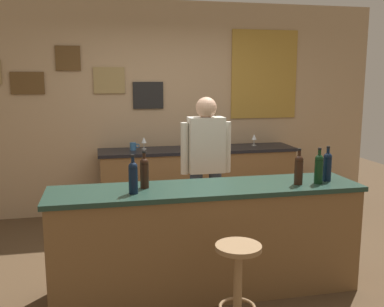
{
  "coord_description": "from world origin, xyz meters",
  "views": [
    {
      "loc": [
        -0.86,
        -3.79,
        1.81
      ],
      "look_at": [
        0.06,
        0.45,
        1.05
      ],
      "focal_mm": 40.7,
      "sensor_mm": 36.0,
      "label": 1
    }
  ],
  "objects_px": {
    "wine_bottle_b": "(144,172)",
    "wine_bottle_d": "(319,168)",
    "bartender": "(206,165)",
    "wine_glass_b": "(254,137)",
    "wine_bottle_e": "(327,165)",
    "wine_bottle_a": "(133,176)",
    "wine_bottle_c": "(299,169)",
    "wine_glass_a": "(144,141)",
    "bar_stool": "(238,275)",
    "coffee_mug": "(133,146)"
  },
  "relations": [
    {
      "from": "bartender",
      "to": "wine_bottle_e",
      "type": "distance_m",
      "value": 1.22
    },
    {
      "from": "bar_stool",
      "to": "wine_bottle_b",
      "type": "distance_m",
      "value": 1.12
    },
    {
      "from": "wine_glass_b",
      "to": "bartender",
      "type": "bearing_deg",
      "value": -127.32
    },
    {
      "from": "wine_bottle_a",
      "to": "wine_bottle_e",
      "type": "height_order",
      "value": "same"
    },
    {
      "from": "bartender",
      "to": "coffee_mug",
      "type": "distance_m",
      "value": 1.43
    },
    {
      "from": "bartender",
      "to": "wine_bottle_b",
      "type": "bearing_deg",
      "value": -133.16
    },
    {
      "from": "wine_bottle_b",
      "to": "wine_bottle_e",
      "type": "relative_size",
      "value": 1.0
    },
    {
      "from": "wine_bottle_d",
      "to": "wine_glass_b",
      "type": "height_order",
      "value": "wine_bottle_d"
    },
    {
      "from": "bartender",
      "to": "wine_glass_a",
      "type": "height_order",
      "value": "bartender"
    },
    {
      "from": "wine_bottle_b",
      "to": "wine_glass_a",
      "type": "relative_size",
      "value": 1.97
    },
    {
      "from": "wine_bottle_d",
      "to": "wine_bottle_e",
      "type": "xyz_separation_m",
      "value": [
        0.12,
        0.07,
        0.0
      ]
    },
    {
      "from": "bartender",
      "to": "wine_bottle_a",
      "type": "height_order",
      "value": "bartender"
    },
    {
      "from": "bartender",
      "to": "wine_bottle_a",
      "type": "xyz_separation_m",
      "value": [
        -0.81,
        -0.91,
        0.12
      ]
    },
    {
      "from": "bar_stool",
      "to": "wine_bottle_e",
      "type": "distance_m",
      "value": 1.37
    },
    {
      "from": "wine_bottle_e",
      "to": "wine_bottle_a",
      "type": "bearing_deg",
      "value": -177.78
    },
    {
      "from": "wine_bottle_e",
      "to": "wine_glass_b",
      "type": "xyz_separation_m",
      "value": [
        0.13,
        2.16,
        -0.05
      ]
    },
    {
      "from": "wine_bottle_c",
      "to": "wine_glass_a",
      "type": "xyz_separation_m",
      "value": [
        -1.06,
        2.24,
        -0.05
      ]
    },
    {
      "from": "bar_stool",
      "to": "wine_bottle_a",
      "type": "xyz_separation_m",
      "value": [
        -0.66,
        0.61,
        0.6
      ]
    },
    {
      "from": "bar_stool",
      "to": "wine_bottle_e",
      "type": "height_order",
      "value": "wine_bottle_e"
    },
    {
      "from": "wine_bottle_a",
      "to": "wine_bottle_d",
      "type": "xyz_separation_m",
      "value": [
        1.57,
        -0.0,
        0.0
      ]
    },
    {
      "from": "wine_bottle_d",
      "to": "wine_glass_a",
      "type": "xyz_separation_m",
      "value": [
        -1.25,
        2.24,
        -0.05
      ]
    },
    {
      "from": "wine_bottle_c",
      "to": "coffee_mug",
      "type": "height_order",
      "value": "wine_bottle_c"
    },
    {
      "from": "bar_stool",
      "to": "wine_bottle_b",
      "type": "relative_size",
      "value": 2.22
    },
    {
      "from": "wine_bottle_e",
      "to": "coffee_mug",
      "type": "distance_m",
      "value": 2.61
    },
    {
      "from": "bar_stool",
      "to": "wine_bottle_a",
      "type": "distance_m",
      "value": 1.08
    },
    {
      "from": "wine_bottle_d",
      "to": "wine_glass_a",
      "type": "relative_size",
      "value": 1.97
    },
    {
      "from": "bartender",
      "to": "wine_bottle_c",
      "type": "distance_m",
      "value": 1.08
    },
    {
      "from": "bartender",
      "to": "wine_bottle_e",
      "type": "height_order",
      "value": "bartender"
    },
    {
      "from": "wine_bottle_c",
      "to": "wine_bottle_d",
      "type": "height_order",
      "value": "same"
    },
    {
      "from": "bartender",
      "to": "wine_bottle_b",
      "type": "distance_m",
      "value": 1.04
    },
    {
      "from": "bartender",
      "to": "wine_glass_a",
      "type": "xyz_separation_m",
      "value": [
        -0.49,
        1.33,
        0.07
      ]
    },
    {
      "from": "wine_bottle_b",
      "to": "wine_glass_a",
      "type": "distance_m",
      "value": 2.09
    },
    {
      "from": "wine_bottle_d",
      "to": "wine_glass_a",
      "type": "height_order",
      "value": "wine_bottle_d"
    },
    {
      "from": "bar_stool",
      "to": "wine_bottle_e",
      "type": "bearing_deg",
      "value": 33.42
    },
    {
      "from": "wine_glass_b",
      "to": "wine_bottle_d",
      "type": "bearing_deg",
      "value": -96.3
    },
    {
      "from": "wine_bottle_a",
      "to": "wine_glass_b",
      "type": "bearing_deg",
      "value": 50.83
    },
    {
      "from": "bartender",
      "to": "wine_bottle_b",
      "type": "relative_size",
      "value": 5.29
    },
    {
      "from": "wine_bottle_c",
      "to": "wine_glass_b",
      "type": "bearing_deg",
      "value": 79.1
    },
    {
      "from": "wine_bottle_a",
      "to": "wine_bottle_b",
      "type": "height_order",
      "value": "same"
    },
    {
      "from": "wine_bottle_b",
      "to": "wine_bottle_d",
      "type": "distance_m",
      "value": 1.47
    },
    {
      "from": "wine_bottle_a",
      "to": "bar_stool",
      "type": "bearing_deg",
      "value": -42.93
    },
    {
      "from": "wine_bottle_e",
      "to": "wine_bottle_c",
      "type": "bearing_deg",
      "value": -167.9
    },
    {
      "from": "wine_glass_a",
      "to": "wine_glass_b",
      "type": "relative_size",
      "value": 1.0
    },
    {
      "from": "wine_bottle_c",
      "to": "coffee_mug",
      "type": "relative_size",
      "value": 2.45
    },
    {
      "from": "wine_bottle_e",
      "to": "coffee_mug",
      "type": "height_order",
      "value": "wine_bottle_e"
    },
    {
      "from": "wine_bottle_d",
      "to": "wine_bottle_b",
      "type": "bearing_deg",
      "value": 173.8
    },
    {
      "from": "bartender",
      "to": "bar_stool",
      "type": "distance_m",
      "value": 1.6
    },
    {
      "from": "wine_bottle_a",
      "to": "wine_bottle_e",
      "type": "distance_m",
      "value": 1.68
    },
    {
      "from": "coffee_mug",
      "to": "wine_bottle_b",
      "type": "bearing_deg",
      "value": -92.09
    },
    {
      "from": "bartender",
      "to": "wine_glass_b",
      "type": "bearing_deg",
      "value": 52.68
    }
  ]
}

